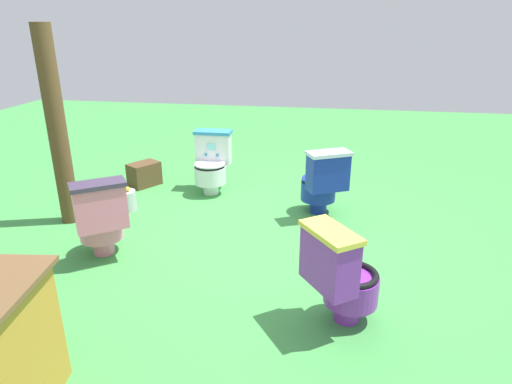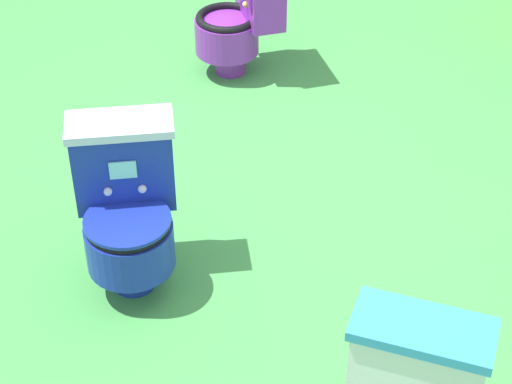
{
  "view_description": "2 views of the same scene",
  "coord_description": "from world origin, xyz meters",
  "px_view_note": "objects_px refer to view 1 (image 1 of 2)",
  "views": [
    {
      "loc": [
        -0.59,
        3.7,
        1.94
      ],
      "look_at": [
        0.12,
        -0.41,
        0.34
      ],
      "focal_mm": 31.4,
      "sensor_mm": 36.0,
      "label": 1
    },
    {
      "loc": [
        0.96,
        -3.27,
        2.68
      ],
      "look_at": [
        -0.08,
        -0.43,
        0.34
      ],
      "focal_mm": 62.65,
      "sensor_mm": 36.0,
      "label": 2
    }
  ],
  "objects_px": {
    "small_crate": "(144,174)",
    "wooden_post": "(57,129)",
    "toilet_purple": "(341,275)",
    "lemon_bucket": "(126,200)",
    "toilet_blue": "(322,182)",
    "toilet_white": "(212,162)",
    "toilet_pink": "(101,217)"
  },
  "relations": [
    {
      "from": "small_crate",
      "to": "wooden_post",
      "type": "bearing_deg",
      "value": 73.56
    },
    {
      "from": "toilet_purple",
      "to": "small_crate",
      "type": "distance_m",
      "value": 3.38
    },
    {
      "from": "small_crate",
      "to": "lemon_bucket",
      "type": "relative_size",
      "value": 1.34
    },
    {
      "from": "toilet_purple",
      "to": "toilet_blue",
      "type": "height_order",
      "value": "same"
    },
    {
      "from": "toilet_purple",
      "to": "toilet_white",
      "type": "height_order",
      "value": "same"
    },
    {
      "from": "toilet_purple",
      "to": "lemon_bucket",
      "type": "distance_m",
      "value": 2.79
    },
    {
      "from": "toilet_purple",
      "to": "lemon_bucket",
      "type": "xyz_separation_m",
      "value": [
        2.28,
        -1.59,
        -0.26
      ]
    },
    {
      "from": "toilet_pink",
      "to": "small_crate",
      "type": "relative_size",
      "value": 1.96
    },
    {
      "from": "toilet_white",
      "to": "toilet_pink",
      "type": "distance_m",
      "value": 1.8
    },
    {
      "from": "toilet_white",
      "to": "toilet_pink",
      "type": "xyz_separation_m",
      "value": [
        0.52,
        1.72,
        0.0
      ]
    },
    {
      "from": "wooden_post",
      "to": "small_crate",
      "type": "height_order",
      "value": "wooden_post"
    },
    {
      "from": "toilet_white",
      "to": "toilet_purple",
      "type": "bearing_deg",
      "value": 122.15
    },
    {
      "from": "toilet_blue",
      "to": "toilet_pink",
      "type": "bearing_deg",
      "value": -173.42
    },
    {
      "from": "toilet_white",
      "to": "wooden_post",
      "type": "relative_size",
      "value": 0.38
    },
    {
      "from": "toilet_purple",
      "to": "wooden_post",
      "type": "height_order",
      "value": "wooden_post"
    },
    {
      "from": "toilet_blue",
      "to": "small_crate",
      "type": "bearing_deg",
      "value": 138.84
    },
    {
      "from": "toilet_purple",
      "to": "toilet_pink",
      "type": "height_order",
      "value": "same"
    },
    {
      "from": "toilet_white",
      "to": "wooden_post",
      "type": "distance_m",
      "value": 1.74
    },
    {
      "from": "small_crate",
      "to": "toilet_blue",
      "type": "bearing_deg",
      "value": 166.22
    },
    {
      "from": "toilet_blue",
      "to": "toilet_white",
      "type": "xyz_separation_m",
      "value": [
        1.32,
        -0.48,
        0.0
      ]
    },
    {
      "from": "toilet_purple",
      "to": "toilet_pink",
      "type": "bearing_deg",
      "value": -142.18
    },
    {
      "from": "toilet_pink",
      "to": "small_crate",
      "type": "distance_m",
      "value": 1.83
    },
    {
      "from": "toilet_white",
      "to": "toilet_pink",
      "type": "relative_size",
      "value": 1.0
    },
    {
      "from": "toilet_purple",
      "to": "toilet_blue",
      "type": "bearing_deg",
      "value": 149.67
    },
    {
      "from": "toilet_blue",
      "to": "toilet_white",
      "type": "distance_m",
      "value": 1.41
    },
    {
      "from": "toilet_pink",
      "to": "small_crate",
      "type": "bearing_deg",
      "value": 66.15
    },
    {
      "from": "toilet_white",
      "to": "lemon_bucket",
      "type": "distance_m",
      "value": 1.09
    },
    {
      "from": "toilet_purple",
      "to": "toilet_white",
      "type": "relative_size",
      "value": 1.0
    },
    {
      "from": "small_crate",
      "to": "lemon_bucket",
      "type": "height_order",
      "value": "small_crate"
    },
    {
      "from": "toilet_blue",
      "to": "wooden_post",
      "type": "bearing_deg",
      "value": 165.64
    },
    {
      "from": "toilet_purple",
      "to": "wooden_post",
      "type": "bearing_deg",
      "value": -150.3
    },
    {
      "from": "toilet_blue",
      "to": "lemon_bucket",
      "type": "relative_size",
      "value": 2.63
    }
  ]
}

